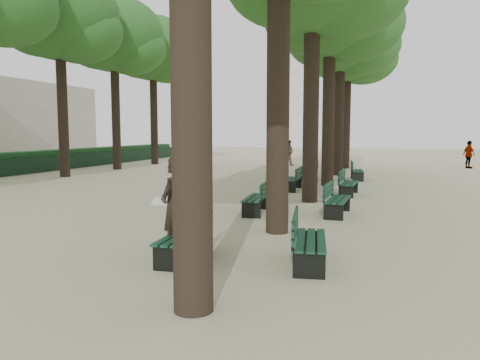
# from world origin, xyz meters

# --- Properties ---
(ground) EXTENTS (120.00, 120.00, 0.00)m
(ground) POSITION_xyz_m (0.00, 0.00, 0.00)
(ground) COLOR #C1B792
(ground) RESTS_ON ground
(tree_central_3) EXTENTS (6.00, 6.00, 9.95)m
(tree_central_3) POSITION_xyz_m (1.50, 13.00, 7.65)
(tree_central_3) COLOR #33261C
(tree_central_3) RESTS_ON ground
(tree_central_4) EXTENTS (6.00, 6.00, 9.95)m
(tree_central_4) POSITION_xyz_m (1.50, 18.00, 7.65)
(tree_central_4) COLOR #33261C
(tree_central_4) RESTS_ON ground
(tree_central_5) EXTENTS (6.00, 6.00, 9.95)m
(tree_central_5) POSITION_xyz_m (1.50, 23.00, 7.65)
(tree_central_5) COLOR #33261C
(tree_central_5) RESTS_ON ground
(tree_far_3) EXTENTS (6.00, 6.00, 10.45)m
(tree_far_3) POSITION_xyz_m (-12.00, 13.00, 8.14)
(tree_far_3) COLOR #33261C
(tree_far_3) RESTS_ON ground
(tree_far_4) EXTENTS (6.00, 6.00, 10.45)m
(tree_far_4) POSITION_xyz_m (-12.00, 18.00, 8.14)
(tree_far_4) COLOR #33261C
(tree_far_4) RESTS_ON ground
(tree_far_5) EXTENTS (6.00, 6.00, 10.45)m
(tree_far_5) POSITION_xyz_m (-12.00, 23.00, 8.14)
(tree_far_5) COLOR #33261C
(tree_far_5) RESTS_ON ground
(bench_left_0) EXTENTS (0.67, 1.83, 0.92)m
(bench_left_0) POSITION_xyz_m (0.37, 0.26, 0.27)
(bench_left_0) COLOR black
(bench_left_0) RESTS_ON ground
(bench_left_1) EXTENTS (0.73, 1.84, 0.92)m
(bench_left_1) POSITION_xyz_m (0.37, 5.32, 0.27)
(bench_left_1) COLOR black
(bench_left_1) RESTS_ON ground
(bench_left_2) EXTENTS (0.61, 1.81, 0.92)m
(bench_left_2) POSITION_xyz_m (0.37, 10.89, 0.27)
(bench_left_2) COLOR black
(bench_left_2) RESTS_ON ground
(bench_left_3) EXTENTS (0.74, 1.85, 0.92)m
(bench_left_3) POSITION_xyz_m (0.37, 15.06, 0.27)
(bench_left_3) COLOR black
(bench_left_3) RESTS_ON ground
(bench_right_0) EXTENTS (0.81, 1.86, 0.92)m
(bench_right_0) POSITION_xyz_m (2.63, 0.55, 0.27)
(bench_right_0) COLOR black
(bench_right_0) RESTS_ON ground
(bench_right_1) EXTENTS (0.64, 1.82, 0.92)m
(bench_right_1) POSITION_xyz_m (2.63, 5.68, 0.27)
(bench_right_1) COLOR black
(bench_right_1) RESTS_ON ground
(bench_right_2) EXTENTS (0.65, 1.82, 0.92)m
(bench_right_2) POSITION_xyz_m (2.63, 10.01, 0.27)
(bench_right_2) COLOR black
(bench_right_2) RESTS_ON ground
(bench_right_3) EXTENTS (0.76, 1.85, 0.92)m
(bench_right_3) POSITION_xyz_m (2.63, 15.75, 0.27)
(bench_right_3) COLOR black
(bench_right_3) RESTS_ON ground
(man_with_map) EXTENTS (0.65, 0.78, 1.89)m
(man_with_map) POSITION_xyz_m (0.16, 0.30, 0.95)
(man_with_map) COLOR black
(man_with_map) RESTS_ON ground
(pedestrian_e) EXTENTS (1.27, 1.29, 1.61)m
(pedestrian_e) POSITION_xyz_m (-9.26, 23.38, 0.80)
(pedestrian_e) COLOR #262628
(pedestrian_e) RESTS_ON ground
(pedestrian_a) EXTENTS (0.89, 0.44, 1.76)m
(pedestrian_a) POSITION_xyz_m (-2.49, 24.32, 0.88)
(pedestrian_a) COLOR #262628
(pedestrian_a) RESTS_ON ground
(pedestrian_c) EXTENTS (0.79, 1.08, 1.76)m
(pedestrian_c) POSITION_xyz_m (9.02, 25.18, 0.88)
(pedestrian_c) COLOR #262628
(pedestrian_c) RESTS_ON ground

